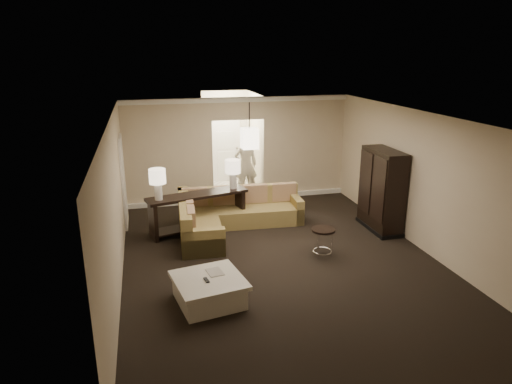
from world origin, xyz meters
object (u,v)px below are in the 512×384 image
object	(u,v)px
sectional_sofa	(228,215)
coffee_table	(209,290)
console_table	(198,209)
armoire	(381,192)
drink_table	(323,237)
person	(246,162)

from	to	relation	value
sectional_sofa	coffee_table	xyz separation A→B (m)	(-0.89, -3.06, -0.12)
sectional_sofa	coffee_table	world-z (taller)	sectional_sofa
console_table	armoire	xyz separation A→B (m)	(4.05, -0.89, 0.36)
console_table	coffee_table	bearing A→B (deg)	-108.67
console_table	drink_table	world-z (taller)	console_table
sectional_sofa	drink_table	distance (m)	2.43
sectional_sofa	armoire	size ratio (longest dim) A/B	1.61
sectional_sofa	coffee_table	size ratio (longest dim) A/B	2.40
sectional_sofa	console_table	distance (m)	0.70
sectional_sofa	console_table	world-z (taller)	console_table
console_table	person	xyz separation A→B (m)	(1.63, 2.30, 0.45)
coffee_table	drink_table	size ratio (longest dim) A/B	2.14
coffee_table	console_table	size ratio (longest dim) A/B	0.53
sectional_sofa	person	world-z (taller)	person
console_table	drink_table	xyz separation A→B (m)	(2.24, -1.95, -0.11)
armoire	drink_table	size ratio (longest dim) A/B	3.18
armoire	person	size ratio (longest dim) A/B	0.95
drink_table	sectional_sofa	bearing A→B (deg)	130.26
console_table	drink_table	size ratio (longest dim) A/B	4.01
drink_table	coffee_table	bearing A→B (deg)	-153.95
coffee_table	console_table	xyz separation A→B (m)	(0.22, 3.15, 0.31)
drink_table	person	size ratio (longest dim) A/B	0.30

